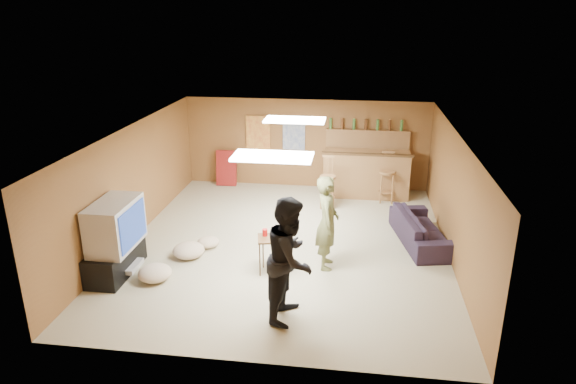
# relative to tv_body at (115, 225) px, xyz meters

# --- Properties ---
(ground) EXTENTS (7.00, 7.00, 0.00)m
(ground) POSITION_rel_tv_body_xyz_m (2.65, 1.50, -0.90)
(ground) COLOR tan
(ground) RESTS_ON ground
(ceiling) EXTENTS (6.00, 7.00, 0.02)m
(ceiling) POSITION_rel_tv_body_xyz_m (2.65, 1.50, 1.30)
(ceiling) COLOR silver
(ceiling) RESTS_ON ground
(wall_back) EXTENTS (6.00, 0.02, 2.20)m
(wall_back) POSITION_rel_tv_body_xyz_m (2.65, 5.00, 0.20)
(wall_back) COLOR brown
(wall_back) RESTS_ON ground
(wall_front) EXTENTS (6.00, 0.02, 2.20)m
(wall_front) POSITION_rel_tv_body_xyz_m (2.65, -2.00, 0.20)
(wall_front) COLOR brown
(wall_front) RESTS_ON ground
(wall_left) EXTENTS (0.02, 7.00, 2.20)m
(wall_left) POSITION_rel_tv_body_xyz_m (-0.35, 1.50, 0.20)
(wall_left) COLOR brown
(wall_left) RESTS_ON ground
(wall_right) EXTENTS (0.02, 7.00, 2.20)m
(wall_right) POSITION_rel_tv_body_xyz_m (5.65, 1.50, 0.20)
(wall_right) COLOR brown
(wall_right) RESTS_ON ground
(tv_stand) EXTENTS (0.55, 1.30, 0.50)m
(tv_stand) POSITION_rel_tv_body_xyz_m (-0.07, 0.00, -0.65)
(tv_stand) COLOR black
(tv_stand) RESTS_ON ground
(dvd_box) EXTENTS (0.35, 0.50, 0.08)m
(dvd_box) POSITION_rel_tv_body_xyz_m (0.15, 0.00, -0.75)
(dvd_box) COLOR #B2B2B7
(dvd_box) RESTS_ON tv_stand
(tv_body) EXTENTS (0.60, 1.10, 0.80)m
(tv_body) POSITION_rel_tv_body_xyz_m (0.00, 0.00, 0.00)
(tv_body) COLOR #B2B2B7
(tv_body) RESTS_ON tv_stand
(tv_screen) EXTENTS (0.02, 0.95, 0.65)m
(tv_screen) POSITION_rel_tv_body_xyz_m (0.31, 0.00, 0.00)
(tv_screen) COLOR navy
(tv_screen) RESTS_ON tv_body
(bar_counter) EXTENTS (2.00, 0.60, 1.10)m
(bar_counter) POSITION_rel_tv_body_xyz_m (4.15, 4.45, -0.35)
(bar_counter) COLOR brown
(bar_counter) RESTS_ON ground
(bar_lip) EXTENTS (2.10, 0.12, 0.05)m
(bar_lip) POSITION_rel_tv_body_xyz_m (4.15, 4.20, 0.20)
(bar_lip) COLOR #3E2814
(bar_lip) RESTS_ON bar_counter
(bar_shelf) EXTENTS (2.00, 0.18, 0.05)m
(bar_shelf) POSITION_rel_tv_body_xyz_m (4.15, 4.90, 0.60)
(bar_shelf) COLOR brown
(bar_shelf) RESTS_ON bar_backing
(bar_backing) EXTENTS (2.00, 0.14, 0.60)m
(bar_backing) POSITION_rel_tv_body_xyz_m (4.15, 4.92, 0.30)
(bar_backing) COLOR brown
(bar_backing) RESTS_ON bar_counter
(poster_left) EXTENTS (0.60, 0.03, 0.85)m
(poster_left) POSITION_rel_tv_body_xyz_m (1.45, 4.96, 0.45)
(poster_left) COLOR #BF3F26
(poster_left) RESTS_ON wall_back
(poster_right) EXTENTS (0.55, 0.03, 0.80)m
(poster_right) POSITION_rel_tv_body_xyz_m (2.35, 4.96, 0.45)
(poster_right) COLOR #334C99
(poster_right) RESTS_ON wall_back
(folding_chair_stack) EXTENTS (0.50, 0.26, 0.91)m
(folding_chair_stack) POSITION_rel_tv_body_xyz_m (0.65, 4.80, -0.45)
(folding_chair_stack) COLOR maroon
(folding_chair_stack) RESTS_ON ground
(ceiling_panel_front) EXTENTS (1.20, 0.60, 0.04)m
(ceiling_panel_front) POSITION_rel_tv_body_xyz_m (2.65, 0.00, 1.27)
(ceiling_panel_front) COLOR white
(ceiling_panel_front) RESTS_ON ceiling
(ceiling_panel_back) EXTENTS (1.20, 0.60, 0.04)m
(ceiling_panel_back) POSITION_rel_tv_body_xyz_m (2.65, 2.70, 1.27)
(ceiling_panel_back) COLOR white
(ceiling_panel_back) RESTS_ON ceiling
(person_olive) EXTENTS (0.43, 0.63, 1.66)m
(person_olive) POSITION_rel_tv_body_xyz_m (3.46, 0.74, -0.07)
(person_olive) COLOR #64683C
(person_olive) RESTS_ON ground
(person_black) EXTENTS (0.83, 0.99, 1.84)m
(person_black) POSITION_rel_tv_body_xyz_m (3.04, -0.86, 0.02)
(person_black) COLOR black
(person_black) RESTS_ON ground
(sofa) EXTENTS (1.14, 2.06, 0.57)m
(sofa) POSITION_rel_tv_body_xyz_m (5.20, 1.95, -0.62)
(sofa) COLOR black
(sofa) RESTS_ON ground
(tray_table) EXTENTS (0.57, 0.50, 0.65)m
(tray_table) POSITION_rel_tv_body_xyz_m (2.58, 0.38, -0.57)
(tray_table) COLOR #3E2814
(tray_table) RESTS_ON ground
(cup_red_near) EXTENTS (0.09, 0.09, 0.12)m
(cup_red_near) POSITION_rel_tv_body_xyz_m (2.43, 0.44, -0.19)
(cup_red_near) COLOR #A30D0A
(cup_red_near) RESTS_ON tray_table
(cup_red_far) EXTENTS (0.10, 0.10, 0.10)m
(cup_red_far) POSITION_rel_tv_body_xyz_m (2.67, 0.29, -0.20)
(cup_red_far) COLOR #A30D0A
(cup_red_far) RESTS_ON tray_table
(cup_blue) EXTENTS (0.09, 0.09, 0.11)m
(cup_blue) POSITION_rel_tv_body_xyz_m (2.72, 0.47, -0.19)
(cup_blue) COLOR navy
(cup_blue) RESTS_ON tray_table
(bar_stool_left) EXTENTS (0.45, 0.45, 1.32)m
(bar_stool_left) POSITION_rel_tv_body_xyz_m (3.29, 3.57, -0.24)
(bar_stool_left) COLOR brown
(bar_stool_left) RESTS_ON ground
(bar_stool_right) EXTENTS (0.39, 0.39, 1.22)m
(bar_stool_right) POSITION_rel_tv_body_xyz_m (4.62, 4.11, -0.29)
(bar_stool_right) COLOR brown
(bar_stool_right) RESTS_ON ground
(cushion_near_tv) EXTENTS (0.74, 0.74, 0.26)m
(cushion_near_tv) POSITION_rel_tv_body_xyz_m (0.96, 0.75, -0.77)
(cushion_near_tv) COLOR tan
(cushion_near_tv) RESTS_ON ground
(cushion_mid) EXTENTS (0.52, 0.52, 0.19)m
(cushion_mid) POSITION_rel_tv_body_xyz_m (1.19, 1.21, -0.81)
(cushion_mid) COLOR tan
(cushion_mid) RESTS_ON ground
(cushion_far) EXTENTS (0.68, 0.68, 0.25)m
(cushion_far) POSITION_rel_tv_body_xyz_m (0.67, -0.14, -0.77)
(cushion_far) COLOR tan
(cushion_far) RESTS_ON ground
(bottle_row) EXTENTS (1.76, 0.08, 0.26)m
(bottle_row) POSITION_rel_tv_body_xyz_m (4.09, 4.88, 0.75)
(bottle_row) COLOR #3F7233
(bottle_row) RESTS_ON bar_shelf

